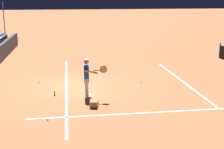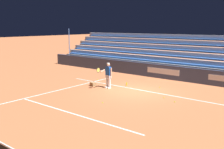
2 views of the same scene
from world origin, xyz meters
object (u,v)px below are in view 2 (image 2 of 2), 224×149
tennis_ball_far_right (164,98)px  tennis_ball_by_box (175,102)px  tennis_ball_on_baseline (103,103)px  tennis_ball_midcourt (98,79)px  ball_box_cardboard (93,84)px  tennis_player (108,75)px  water_bottle (127,84)px  tennis_ball_far_left (160,87)px

tennis_ball_far_right → tennis_ball_by_box: bearing=155.1°
tennis_ball_on_baseline → tennis_ball_midcourt: bearing=-45.6°
tennis_ball_midcourt → tennis_ball_by_box: 7.60m
tennis_ball_on_baseline → ball_box_cardboard: bearing=-39.9°
ball_box_cardboard → tennis_ball_on_baseline: size_ratio=6.06×
tennis_player → tennis_ball_by_box: size_ratio=25.98×
tennis_player → water_bottle: bearing=-109.6°
water_bottle → tennis_ball_on_baseline: bearing=109.0°
tennis_player → ball_box_cardboard: (1.23, 0.18, -0.76)m
tennis_ball_far_left → water_bottle: size_ratio=0.30×
tennis_ball_far_right → water_bottle: 3.84m
tennis_ball_on_baseline → water_bottle: water_bottle is taller
tennis_player → tennis_ball_far_left: (-2.67, -2.31, -0.86)m
tennis_ball_midcourt → tennis_ball_far_right: 6.66m
tennis_ball_on_baseline → water_bottle: (1.49, -4.32, 0.08)m
tennis_ball_by_box → water_bottle: bearing=-20.7°
tennis_player → tennis_ball_far_left: 3.63m
water_bottle → tennis_ball_midcourt: bearing=-2.9°
water_bottle → tennis_ball_far_left: bearing=-158.1°
tennis_ball_far_left → tennis_ball_by_box: (-2.33, 2.56, 0.00)m
tennis_ball_midcourt → tennis_ball_by_box: bearing=166.0°
tennis_player → tennis_ball_on_baseline: bearing=124.7°
tennis_ball_on_baseline → tennis_ball_by_box: (-3.00, -2.62, 0.00)m
water_bottle → ball_box_cardboard: bearing=43.0°
tennis_ball_far_right → water_bottle: (3.62, -1.29, 0.08)m
tennis_ball_far_right → tennis_ball_by_box: size_ratio=1.00×
tennis_player → water_bottle: tennis_player is taller
tennis_ball_by_box → tennis_ball_far_left: bearing=-47.8°
ball_box_cardboard → tennis_player: bearing=-171.6°
tennis_ball_midcourt → ball_box_cardboard: bearing=123.0°
tennis_ball_far_right → ball_box_cardboard: bearing=3.5°
ball_box_cardboard → water_bottle: (-1.74, -1.62, -0.02)m
ball_box_cardboard → tennis_ball_by_box: ball_box_cardboard is taller
ball_box_cardboard → tennis_ball_by_box: (-6.23, 0.08, -0.10)m
tennis_ball_far_left → tennis_ball_on_baseline: bearing=82.6°
tennis_ball_far_right → tennis_ball_by_box: (-0.87, 0.40, 0.00)m
ball_box_cardboard → tennis_ball_far_left: 4.62m
tennis_ball_on_baseline → tennis_ball_far_right: (-2.13, -3.03, 0.00)m
tennis_ball_on_baseline → tennis_ball_midcourt: size_ratio=1.00×
tennis_ball_on_baseline → tennis_ball_midcourt: same height
tennis_ball_on_baseline → tennis_player: bearing=-55.3°
ball_box_cardboard → tennis_ball_on_baseline: (-3.22, 2.70, -0.10)m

